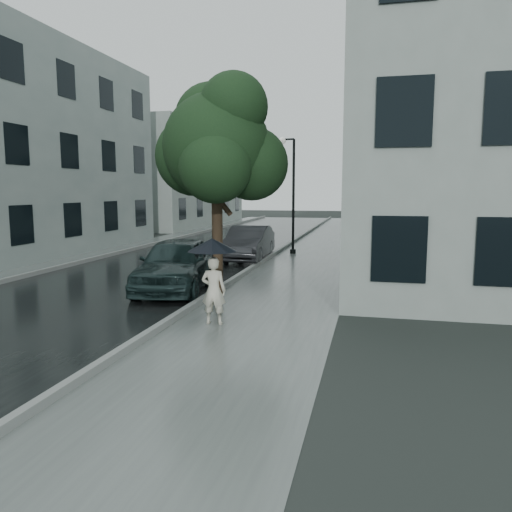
% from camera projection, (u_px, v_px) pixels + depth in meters
% --- Properties ---
extents(ground, '(120.00, 120.00, 0.00)m').
position_uv_depth(ground, '(240.00, 327.00, 10.71)').
color(ground, black).
rests_on(ground, ground).
extents(sidewalk, '(3.50, 60.00, 0.01)m').
position_uv_depth(sidewalk, '(315.00, 256.00, 22.24)').
color(sidewalk, slate).
rests_on(sidewalk, ground).
extents(kerb_near, '(0.15, 60.00, 0.15)m').
position_uv_depth(kerb_near, '(275.00, 253.00, 22.64)').
color(kerb_near, slate).
rests_on(kerb_near, ground).
extents(asphalt_road, '(6.85, 60.00, 0.00)m').
position_uv_depth(asphalt_road, '(202.00, 252.00, 23.44)').
color(asphalt_road, black).
rests_on(asphalt_road, ground).
extents(kerb_far, '(0.15, 60.00, 0.15)m').
position_uv_depth(kerb_far, '(134.00, 249.00, 24.23)').
color(kerb_far, slate).
rests_on(kerb_far, ground).
extents(sidewalk_far, '(1.70, 60.00, 0.01)m').
position_uv_depth(sidewalk_far, '(117.00, 250.00, 24.45)').
color(sidewalk_far, '#4C5451').
rests_on(sidewalk_far, ground).
extents(building_near, '(7.02, 36.00, 9.00)m').
position_uv_depth(building_near, '(426.00, 161.00, 27.69)').
color(building_near, gray).
rests_on(building_near, ground).
extents(building_far_b, '(7.02, 18.00, 8.00)m').
position_uv_depth(building_far_b, '(175.00, 177.00, 42.26)').
color(building_far_b, gray).
rests_on(building_far_b, ground).
extents(pedestrian, '(0.56, 0.38, 1.49)m').
position_uv_depth(pedestrian, '(214.00, 290.00, 10.84)').
color(pedestrian, beige).
rests_on(pedestrian, sidewalk).
extents(umbrella, '(1.38, 1.38, 1.01)m').
position_uv_depth(umbrella, '(212.00, 245.00, 10.67)').
color(umbrella, black).
rests_on(umbrella, ground).
extents(street_tree, '(3.79, 3.44, 5.97)m').
position_uv_depth(street_tree, '(218.00, 146.00, 13.50)').
color(street_tree, '#332619').
rests_on(street_tree, ground).
extents(lamp_post, '(0.84, 0.41, 5.29)m').
position_uv_depth(lamp_post, '(290.00, 188.00, 22.70)').
color(lamp_post, black).
rests_on(lamp_post, ground).
extents(car_near, '(2.48, 4.78, 1.55)m').
position_uv_depth(car_near, '(176.00, 264.00, 14.54)').
color(car_near, '#182928').
rests_on(car_near, ground).
extents(car_far, '(1.65, 4.37, 1.42)m').
position_uv_depth(car_far, '(249.00, 243.00, 20.80)').
color(car_far, black).
rests_on(car_far, ground).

